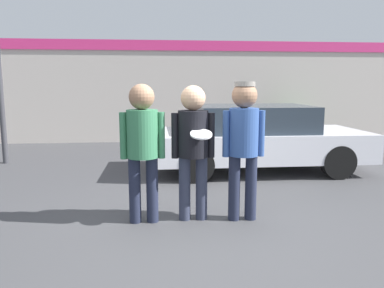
% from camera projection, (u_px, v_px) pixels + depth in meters
% --- Properties ---
extents(ground_plane, '(56.00, 56.00, 0.00)m').
position_uv_depth(ground_plane, '(201.00, 224.00, 4.73)').
color(ground_plane, '#3F3F42').
extents(storefront_building, '(24.00, 0.22, 3.06)m').
position_uv_depth(storefront_building, '(173.00, 91.00, 11.50)').
color(storefront_building, beige).
rests_on(storefront_building, ground).
extents(person_left, '(0.56, 0.39, 1.76)m').
position_uv_depth(person_left, '(142.00, 140.00, 4.65)').
color(person_left, '#1E2338').
rests_on(person_left, ground).
extents(person_middle_with_frisbee, '(0.55, 0.59, 1.74)m').
position_uv_depth(person_middle_with_frisbee, '(193.00, 140.00, 4.75)').
color(person_middle_with_frisbee, '#2D3347').
rests_on(person_middle_with_frisbee, ground).
extents(person_right, '(0.54, 0.37, 1.78)m').
position_uv_depth(person_right, '(244.00, 137.00, 4.74)').
color(person_right, '#1E2338').
rests_on(person_right, ground).
extents(parked_car_near, '(4.29, 1.90, 1.33)m').
position_uv_depth(parked_car_near, '(256.00, 138.00, 7.62)').
color(parked_car_near, silver).
rests_on(parked_car_near, ground).
extents(street_lamp, '(1.42, 0.35, 5.10)m').
position_uv_depth(street_lamp, '(8.00, 16.00, 7.95)').
color(street_lamp, '#38383D').
rests_on(street_lamp, ground).
extents(shrub, '(1.12, 1.12, 1.12)m').
position_uv_depth(shrub, '(290.00, 124.00, 11.25)').
color(shrub, '#285B2D').
rests_on(shrub, ground).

